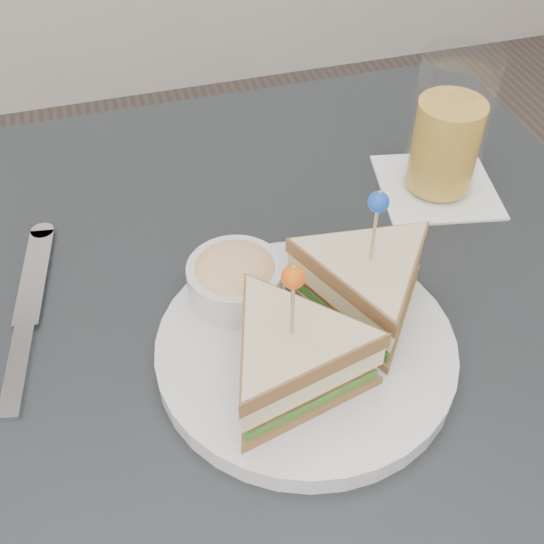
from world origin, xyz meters
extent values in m
cube|color=black|center=(0.00, 0.00, 0.73)|extent=(0.80, 0.80, 0.03)
cylinder|color=black|center=(0.35, 0.35, 0.36)|extent=(0.04, 0.04, 0.72)
cylinder|color=silver|center=(0.02, -0.05, 0.76)|extent=(0.32, 0.32, 0.02)
cylinder|color=silver|center=(0.02, -0.05, 0.77)|extent=(0.32, 0.32, 0.00)
cylinder|color=tan|center=(0.00, -0.09, 0.86)|extent=(0.00, 0.00, 0.08)
sphere|color=#D9520D|center=(0.00, -0.09, 0.89)|extent=(0.02, 0.02, 0.02)
cylinder|color=tan|center=(0.08, -0.03, 0.86)|extent=(0.00, 0.00, 0.08)
sphere|color=#163FAB|center=(0.08, -0.03, 0.89)|extent=(0.02, 0.02, 0.02)
cylinder|color=silver|center=(-0.02, 0.02, 0.78)|extent=(0.11, 0.11, 0.04)
ellipsoid|color=#E0B772|center=(-0.02, 0.02, 0.80)|extent=(0.09, 0.09, 0.03)
cube|color=silver|center=(-0.22, 0.01, 0.75)|extent=(0.04, 0.11, 0.01)
cube|color=silver|center=(-0.20, 0.11, 0.75)|extent=(0.05, 0.13, 0.00)
cylinder|color=silver|center=(-0.19, 0.18, 0.75)|extent=(0.03, 0.03, 0.00)
cube|color=white|center=(0.24, 0.14, 0.75)|extent=(0.15, 0.15, 0.00)
cylinder|color=gold|center=(0.24, 0.14, 0.81)|extent=(0.08, 0.08, 0.10)
cylinder|color=white|center=(0.24, 0.14, 0.83)|extent=(0.09, 0.09, 0.16)
cube|color=white|center=(0.25, 0.14, 0.85)|extent=(0.02, 0.02, 0.02)
cube|color=white|center=(0.23, 0.13, 0.85)|extent=(0.03, 0.03, 0.02)
camera|label=1|loc=(-0.11, -0.40, 1.22)|focal=45.00mm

